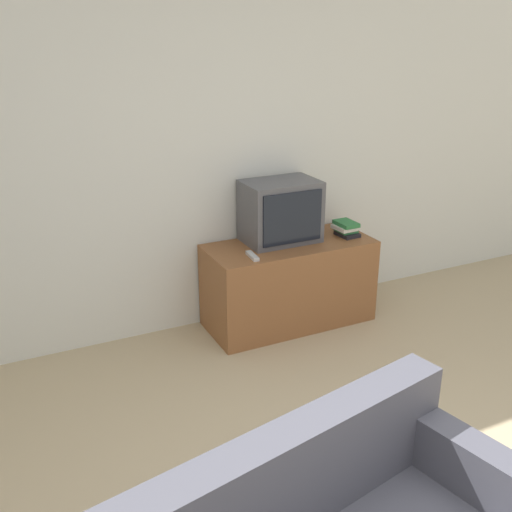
% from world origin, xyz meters
% --- Properties ---
extents(wall_back, '(9.00, 0.06, 2.60)m').
position_xyz_m(wall_back, '(0.00, 3.03, 1.30)').
color(wall_back, silver).
rests_on(wall_back, ground_plane).
extents(tv_stand, '(1.26, 0.54, 0.65)m').
position_xyz_m(tv_stand, '(0.70, 2.71, 0.32)').
color(tv_stand, brown).
rests_on(tv_stand, ground_plane).
extents(television, '(0.55, 0.38, 0.46)m').
position_xyz_m(television, '(0.66, 2.79, 0.88)').
color(television, '#4C4C51').
rests_on(television, tv_stand).
extents(book_stack, '(0.17, 0.20, 0.11)m').
position_xyz_m(book_stack, '(1.17, 2.67, 0.70)').
color(book_stack, black).
rests_on(book_stack, tv_stand).
extents(remote_on_stand, '(0.06, 0.17, 0.02)m').
position_xyz_m(remote_on_stand, '(0.32, 2.57, 0.66)').
color(remote_on_stand, '#B7B7B7').
rests_on(remote_on_stand, tv_stand).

